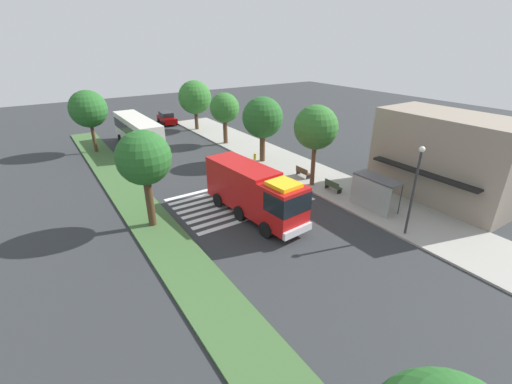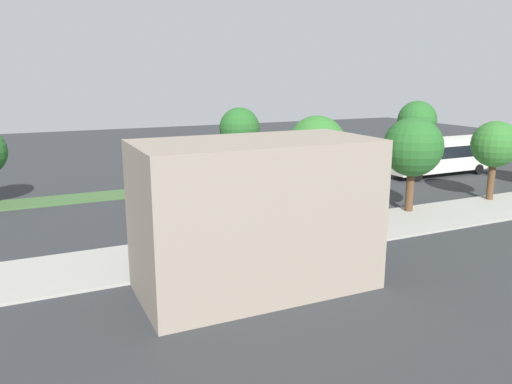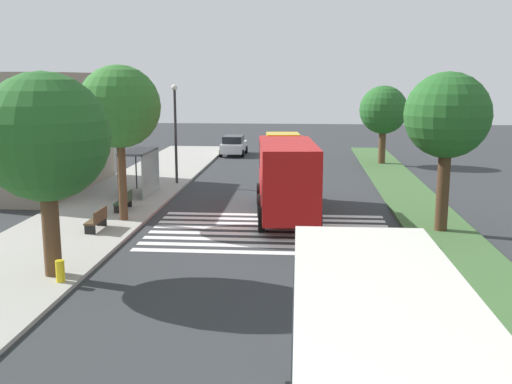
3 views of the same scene
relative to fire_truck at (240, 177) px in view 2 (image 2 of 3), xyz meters
The scene contains 17 objects.
ground_plane 3.34m from the fire_truck, 167.81° to the left, with size 120.00×120.00×0.00m, color #2D3033.
sidewalk 9.60m from the fire_truck, 105.75° to the left, with size 60.00×5.45×0.14m, color #9E9B93.
median_strip 7.46m from the fire_truck, 110.79° to the right, with size 60.00×3.00×0.14m, color #3D6033.
crosswalk 3.88m from the fire_truck, behind, with size 6.75×10.37×0.01m.
fire_truck is the anchor object (origin of this frame).
transit_bus 22.03m from the fire_truck, behind, with size 11.24×2.95×3.58m.
bus_stop_shelter 8.79m from the fire_truck, 63.86° to the left, with size 3.50×1.40×2.46m.
bench_near_shelter 8.02m from the fire_truck, 90.92° to the left, with size 1.60×0.50×0.90m.
bench_west_of_shelter 8.97m from the fire_truck, 117.01° to the left, with size 1.60×0.50×0.90m.
street_lamp 10.36m from the fire_truck, 42.48° to the left, with size 0.36×0.36×5.98m.
storefront_building 15.40m from the fire_truck, 69.54° to the left, with size 10.50×6.05×6.80m.
sidewalk_tree_west 19.46m from the fire_truck, 157.76° to the left, with size 3.49×3.49×6.04m.
sidewalk_tree_center 12.56m from the fire_truck, 143.48° to the left, with size 4.11×4.11×6.61m.
sidewalk_tree_east 8.24m from the fire_truck, 106.04° to the left, with size 3.67×3.67×6.96m.
median_tree_far_west 24.12m from the fire_truck, 163.73° to the right, with size 4.00×4.00×6.81m.
median_tree_west 7.84m from the fire_truck, 113.09° to the right, with size 3.55×3.55×6.65m.
fire_hydrant 12.64m from the fire_truck, 147.09° to the left, with size 0.28×0.28×0.70m, color gold.
Camera 2 is at (17.06, 33.44, 9.51)m, focal length 35.32 mm.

